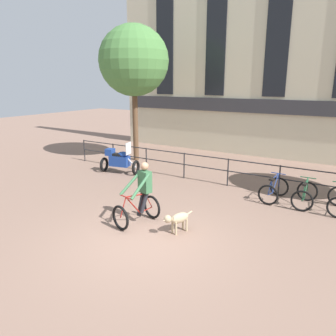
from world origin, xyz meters
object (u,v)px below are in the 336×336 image
cyclist_with_bike (140,196)px  dog (177,219)px  parked_motorcycle (119,160)px  parked_bicycle_mid_left (305,195)px  parked_bicycle_near_lamp (274,190)px

cyclist_with_bike → dog: 1.25m
cyclist_with_bike → parked_motorcycle: (-3.84, 3.61, -0.20)m
cyclist_with_bike → dog: size_ratio=1.82×
parked_bicycle_mid_left → parked_motorcycle: bearing=-0.6°
parked_motorcycle → parked_bicycle_mid_left: (7.44, 0.13, -0.20)m
dog → cyclist_with_bike: bearing=-161.0°
parked_motorcycle → parked_bicycle_near_lamp: parked_motorcycle is taller
dog → parked_bicycle_near_lamp: bearing=89.0°
cyclist_with_bike → parked_bicycle_near_lamp: cyclist_with_bike is taller
parked_bicycle_near_lamp → cyclist_with_bike: bearing=59.2°
parked_bicycle_near_lamp → dog: bearing=73.4°
parked_bicycle_near_lamp → parked_bicycle_mid_left: (0.96, -0.00, 0.00)m
dog → parked_bicycle_mid_left: bearing=77.4°
cyclist_with_bike → dog: cyclist_with_bike is taller
parked_bicycle_near_lamp → parked_bicycle_mid_left: 0.96m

